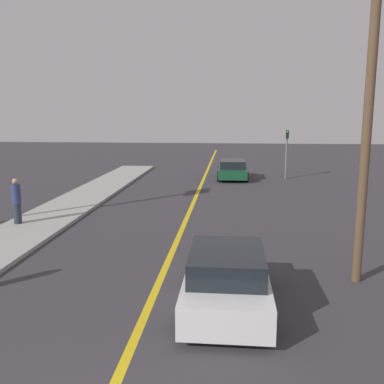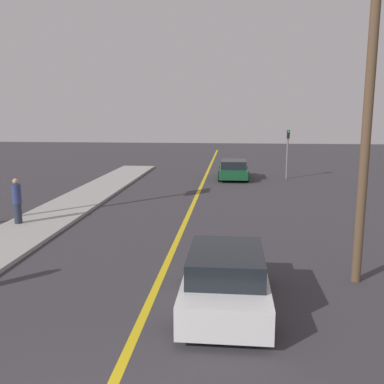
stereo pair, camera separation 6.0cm
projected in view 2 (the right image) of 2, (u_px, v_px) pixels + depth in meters
road_center_line at (196, 198)px, 22.62m from camera, size 0.20×60.00×0.01m
sidewalk_left at (70, 206)px, 20.42m from camera, size 2.59×30.42×0.14m
car_near_right_lane at (226, 279)px, 9.82m from camera, size 2.00×4.09×1.41m
car_ahead_center at (233, 170)px, 29.03m from camera, size 2.03×4.04×1.30m
pedestrian_mid_group at (17, 201)px, 16.75m from camera, size 0.35×0.35×1.79m
traffic_light at (288, 148)px, 28.83m from camera, size 0.18×0.40×3.30m
utility_pole at (366, 138)px, 10.74m from camera, size 0.24×0.24×7.63m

